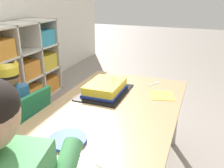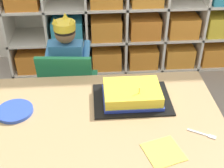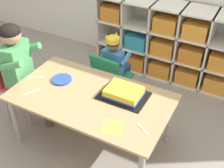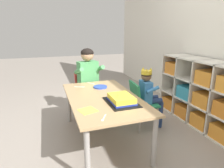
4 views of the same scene
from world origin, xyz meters
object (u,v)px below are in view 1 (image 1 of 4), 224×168
at_px(paper_plate_stack, 68,140).
at_px(child_with_crown, 8,106).
at_px(birthday_cake_on_tray, 105,88).
at_px(activity_table, 110,121).
at_px(fork_by_napkin, 154,83).
at_px(classroom_chair_blue, 23,128).

bearing_deg(paper_plate_stack, child_with_crown, 67.80).
relative_size(birthday_cake_on_tray, paper_plate_stack, 2.23).
relative_size(activity_table, fork_by_napkin, 11.15).
bearing_deg(birthday_cake_on_tray, paper_plate_stack, -174.32).
height_order(activity_table, classroom_chair_blue, classroom_chair_blue).
height_order(paper_plate_stack, fork_by_napkin, paper_plate_stack).
distance_m(paper_plate_stack, fork_by_napkin, 0.94).
distance_m(child_with_crown, fork_by_napkin, 1.06).
xyz_separation_m(classroom_chair_blue, fork_by_napkin, (0.67, -0.72, 0.17)).
bearing_deg(child_with_crown, birthday_cake_on_tray, 129.28).
height_order(classroom_chair_blue, fork_by_napkin, classroom_chair_blue).
relative_size(classroom_chair_blue, child_with_crown, 0.77).
height_order(activity_table, birthday_cake_on_tray, birthday_cake_on_tray).
distance_m(birthday_cake_on_tray, fork_by_napkin, 0.42).
height_order(child_with_crown, paper_plate_stack, child_with_crown).
xyz_separation_m(activity_table, child_with_crown, (-0.11, 0.67, 0.03)).
bearing_deg(classroom_chair_blue, fork_by_napkin, 138.47).
relative_size(child_with_crown, paper_plate_stack, 4.55).
bearing_deg(fork_by_napkin, paper_plate_stack, 16.17).
bearing_deg(paper_plate_stack, fork_by_napkin, -14.07).
relative_size(activity_table, paper_plate_stack, 7.50).
relative_size(activity_table, child_with_crown, 1.65).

